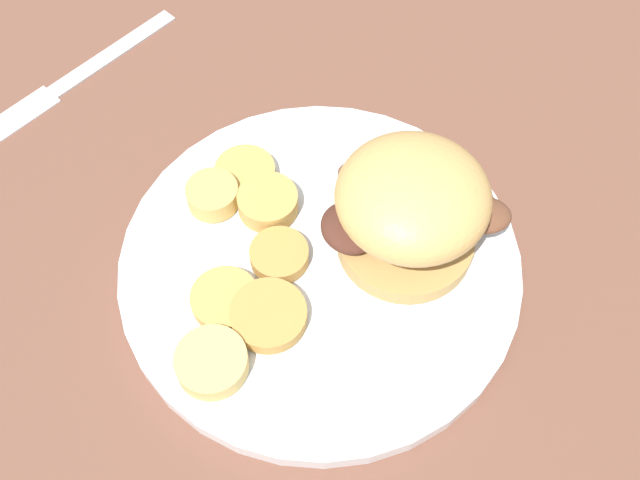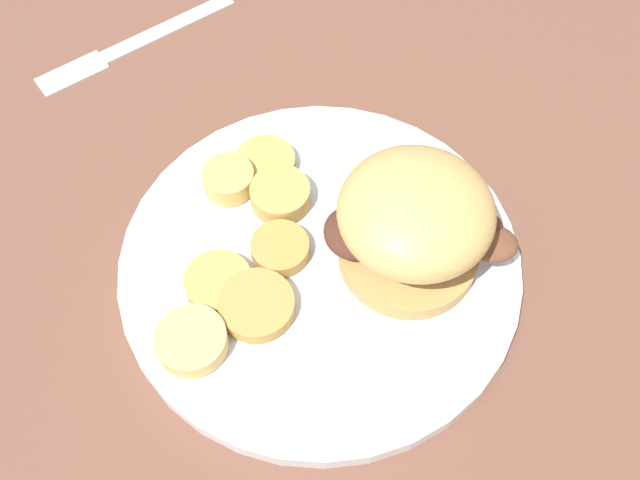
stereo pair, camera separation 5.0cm
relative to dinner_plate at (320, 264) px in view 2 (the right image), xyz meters
name	(u,v)px [view 2 (the right image)]	position (x,y,z in m)	size (l,w,h in m)	color
ground_plane	(320,270)	(0.00, 0.00, -0.01)	(4.00, 4.00, 0.00)	brown
dinner_plate	(320,264)	(0.00, 0.00, 0.00)	(0.28, 0.28, 0.02)	white
sandwich	(415,222)	(0.05, 0.03, 0.05)	(0.13, 0.10, 0.08)	tan
potato_round_0	(229,179)	(-0.09, 0.02, 0.02)	(0.04, 0.04, 0.02)	tan
potato_round_1	(280,248)	(-0.03, -0.01, 0.01)	(0.04, 0.04, 0.01)	#BC8942
potato_round_2	(218,282)	(-0.05, -0.06, 0.01)	(0.05, 0.05, 0.01)	tan
potato_round_3	(280,195)	(-0.05, 0.03, 0.02)	(0.04, 0.04, 0.02)	tan
potato_round_4	(265,162)	(-0.08, 0.05, 0.01)	(0.05, 0.05, 0.01)	tan
potato_round_5	(256,305)	(-0.01, -0.06, 0.01)	(0.05, 0.05, 0.01)	#BC8942
potato_round_6	(191,341)	(-0.03, -0.10, 0.01)	(0.05, 0.05, 0.01)	#DBB766
fork	(135,43)	(-0.26, 0.10, -0.01)	(0.09, 0.18, 0.00)	silver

